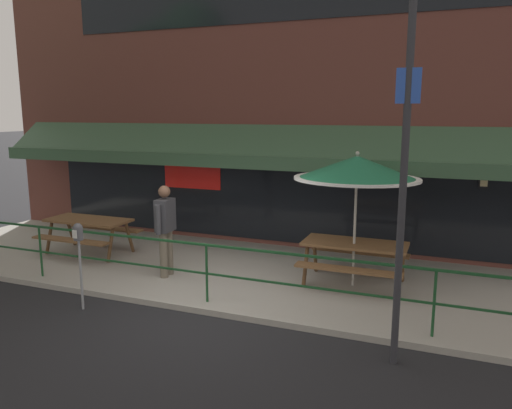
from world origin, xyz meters
The scene contains 10 objects.
ground_plane centered at (0.00, 0.00, 0.00)m, with size 120.00×120.00×0.00m, color black.
patio_deck centered at (0.00, 2.00, 0.05)m, with size 15.00×4.00×0.10m, color #9E998E.
restaurant_building centered at (0.00, 4.23, 4.04)m, with size 15.00×1.60×8.14m.
patio_railing centered at (0.00, 0.30, 0.80)m, with size 13.84×0.04×0.97m.
picnic_table_left centered at (-3.63, 1.85, 0.71)m, with size 1.80×1.42×0.76m.
picnic_table_centre centered at (2.05, 2.02, 0.71)m, with size 1.80×1.42×0.76m.
patio_umbrella_centre centered at (2.05, 1.94, 2.18)m, with size 2.14×2.14×2.38m.
pedestrian_walking centered at (-1.30, 1.18, 1.06)m, with size 0.26×0.62×1.71m.
parking_meter_near centered at (-1.83, -0.50, 1.15)m, with size 0.15×0.16×1.42m.
street_sign_pole centered at (3.02, -0.45, 2.44)m, with size 0.28×0.09×4.76m.
Camera 1 is at (3.55, -6.53, 3.15)m, focal length 35.00 mm.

